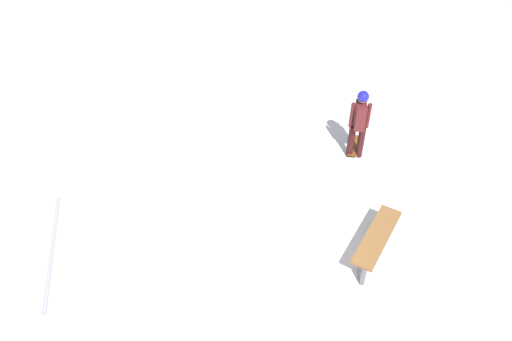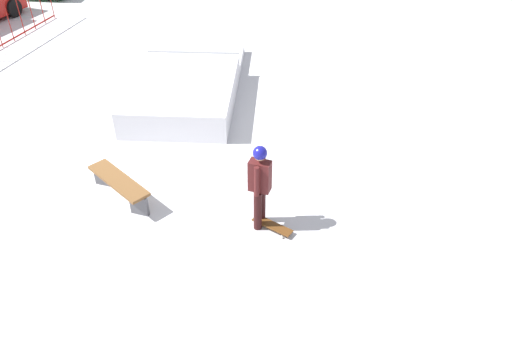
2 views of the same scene
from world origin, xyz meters
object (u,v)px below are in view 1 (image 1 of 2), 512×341
object	(u,v)px
skate_ramp	(134,254)
skater	(359,120)
skateboard	(355,146)
park_bench	(376,240)

from	to	relation	value
skate_ramp	skater	bearing A→B (deg)	-156.10
skate_ramp	skateboard	size ratio (longest dim) A/B	7.14
skateboard	park_bench	world-z (taller)	park_bench
park_bench	skateboard	bearing A→B (deg)	-88.77
skater	park_bench	bearing A→B (deg)	3.45
skateboard	skater	bearing A→B (deg)	5.66
skater	park_bench	world-z (taller)	skater
skater	skateboard	size ratio (longest dim) A/B	2.10
skateboard	skate_ramp	bearing A→B (deg)	-32.58
skater	skateboard	xyz separation A→B (m)	(-0.05, -0.26, -0.93)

